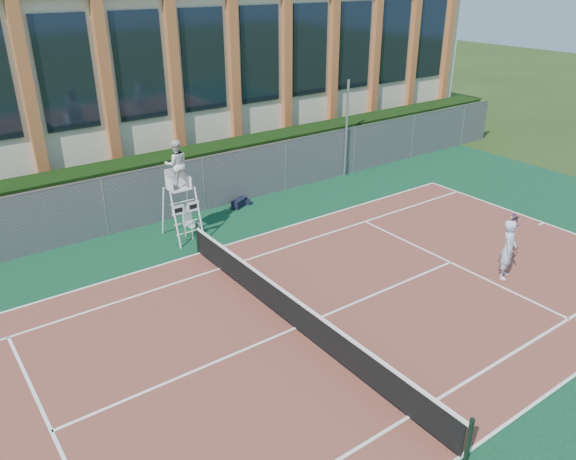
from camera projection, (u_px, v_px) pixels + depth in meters
ground at (296, 329)px, 15.19m from camera, size 120.00×120.00×0.00m
apron at (275, 312)px, 15.92m from camera, size 36.00×20.00×0.01m
tennis_court at (296, 328)px, 15.18m from camera, size 23.77×10.97×0.02m
tennis_net at (296, 312)px, 14.97m from camera, size 0.10×11.30×1.10m
fence at (157, 195)px, 21.19m from camera, size 40.00×0.06×2.20m
hedge at (144, 186)px, 22.07m from camera, size 40.00×1.40×2.20m
building at (71, 79)px, 26.63m from camera, size 45.00×10.60×8.22m
steel_pole at (346, 129)px, 25.63m from camera, size 0.12×0.12×4.46m
umpire_chair at (177, 167)px, 19.30m from camera, size 1.03×1.58×3.67m
plastic_chair at (190, 222)px, 20.29m from camera, size 0.56×0.56×0.95m
sports_bag_near at (239, 203)px, 22.97m from camera, size 0.83×0.63×0.33m
sports_bag_far at (244, 202)px, 23.21m from camera, size 0.56×0.49×0.21m
tennis_player at (508, 249)px, 17.33m from camera, size 1.12×0.85×1.93m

